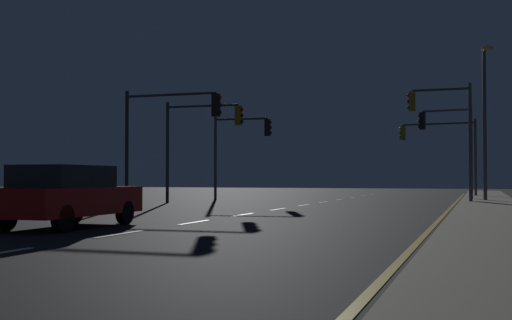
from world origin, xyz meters
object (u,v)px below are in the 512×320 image
at_px(car, 68,195).
at_px(traffic_light_far_center, 168,123).
at_px(traffic_light_mid_left, 444,120).
at_px(traffic_light_near_right, 447,134).
at_px(traffic_light_near_left, 240,140).
at_px(street_lamp_mid_block, 485,109).
at_px(traffic_light_overhead_east, 440,141).
at_px(traffic_light_far_left, 201,131).

xyz_separation_m(car, traffic_light_far_center, (-2.73, 11.02, 2.79)).
height_order(car, traffic_light_mid_left, traffic_light_mid_left).
distance_m(traffic_light_near_right, traffic_light_near_left, 11.48).
distance_m(traffic_light_mid_left, traffic_light_near_right, 4.11).
distance_m(car, traffic_light_near_left, 21.21).
distance_m(traffic_light_near_right, traffic_light_far_center, 15.94).
bearing_deg(street_lamp_mid_block, traffic_light_mid_left, -134.07).
relative_size(traffic_light_mid_left, street_lamp_mid_block, 0.73).
height_order(traffic_light_overhead_east, traffic_light_near_left, traffic_light_overhead_east).
bearing_deg(street_lamp_mid_block, traffic_light_near_left, 178.36).
bearing_deg(traffic_light_near_left, traffic_light_mid_left, -11.75).
relative_size(traffic_light_near_left, street_lamp_mid_block, 0.63).
bearing_deg(traffic_light_near_right, street_lamp_mid_block, -47.52).
height_order(car, traffic_light_near_left, traffic_light_near_left).
relative_size(car, traffic_light_far_center, 0.87).
bearing_deg(traffic_light_mid_left, traffic_light_near_right, 90.13).
bearing_deg(car, traffic_light_far_center, 103.89).
xyz_separation_m(traffic_light_overhead_east, street_lamp_mid_block, (2.73, -9.11, 1.08)).
bearing_deg(car, street_lamp_mid_block, 63.48).
height_order(traffic_light_far_left, traffic_light_near_left, traffic_light_far_left).
distance_m(traffic_light_mid_left, traffic_light_near_left, 11.61).
height_order(car, traffic_light_far_center, traffic_light_far_center).
relative_size(traffic_light_mid_left, traffic_light_far_center, 1.11).
bearing_deg(street_lamp_mid_block, traffic_light_far_left, -158.76).
bearing_deg(traffic_light_far_center, car, -76.11).
bearing_deg(traffic_light_overhead_east, street_lamp_mid_block, -73.30).
relative_size(traffic_light_mid_left, traffic_light_overhead_east, 1.16).
xyz_separation_m(traffic_light_far_left, traffic_light_near_right, (11.37, 7.27, 0.06)).
xyz_separation_m(traffic_light_far_left, traffic_light_near_left, (0.02, 5.55, -0.15)).
bearing_deg(traffic_light_overhead_east, car, -104.19).
relative_size(car, traffic_light_near_left, 0.91).
bearing_deg(traffic_light_far_center, traffic_light_overhead_east, 61.19).
height_order(traffic_light_far_left, street_lamp_mid_block, street_lamp_mid_block).
relative_size(car, traffic_light_near_right, 0.88).
bearing_deg(traffic_light_near_right, traffic_light_far_left, -147.39).
xyz_separation_m(car, traffic_light_far_left, (-3.09, 15.28, 2.76)).
height_order(traffic_light_far_left, traffic_light_overhead_east, traffic_light_far_left).
bearing_deg(traffic_light_near_right, traffic_light_mid_left, -89.87).
bearing_deg(traffic_light_far_center, traffic_light_mid_left, 34.07).
xyz_separation_m(traffic_light_overhead_east, traffic_light_near_left, (-10.54, -8.73, -0.20)).
relative_size(traffic_light_near_right, traffic_light_far_center, 0.99).
xyz_separation_m(traffic_light_far_center, traffic_light_overhead_east, (10.20, 18.54, 0.02)).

